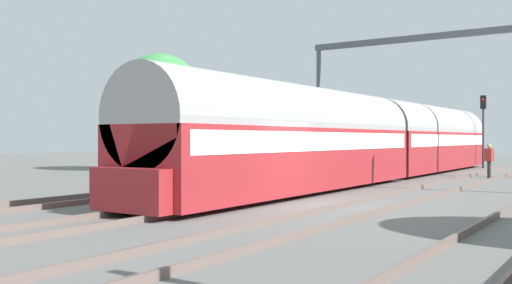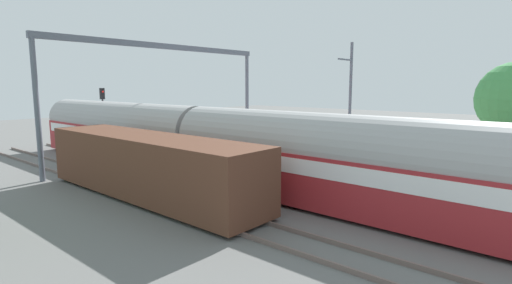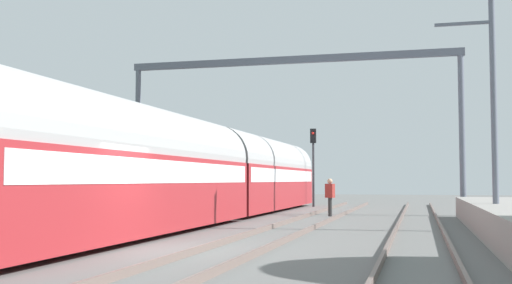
{
  "view_description": "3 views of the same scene",
  "coord_description": "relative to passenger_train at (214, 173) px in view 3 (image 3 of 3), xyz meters",
  "views": [
    {
      "loc": [
        8.36,
        -15.4,
        1.99
      ],
      "look_at": [
        -2.07,
        0.34,
        1.87
      ],
      "focal_mm": 40.27,
      "sensor_mm": 36.0,
      "label": 1
    },
    {
      "loc": [
        -16.32,
        -5.42,
        5.13
      ],
      "look_at": [
        0.91,
        9.44,
        1.82
      ],
      "focal_mm": 27.62,
      "sensor_mm": 36.0,
      "label": 2
    },
    {
      "loc": [
        6.23,
        -14.07,
        1.65
      ],
      "look_at": [
        -1.03,
        14.09,
        3.41
      ],
      "focal_mm": 44.34,
      "sensor_mm": 36.0,
      "label": 3
    }
  ],
  "objects": [
    {
      "name": "person_crossing",
      "position": [
        4.33,
        3.83,
        -0.94
      ],
      "size": [
        0.46,
        0.38,
        1.73
      ],
      "rotation": [
        0.0,
        0.0,
        2.72
      ],
      "color": "#2C2C2C",
      "rests_on": "ground"
    },
    {
      "name": "catenary_gantry",
      "position": [
        2.07,
        5.65,
        3.95
      ],
      "size": [
        16.82,
        0.28,
        7.86
      ],
      "color": "slate",
      "rests_on": "ground"
    },
    {
      "name": "ground",
      "position": [
        2.07,
        -11.08,
        -1.97
      ],
      "size": [
        120.0,
        120.0,
        0.0
      ],
      "primitive_type": "plane",
      "color": "slate"
    },
    {
      "name": "passenger_train",
      "position": [
        0.0,
        0.0,
        0.0
      ],
      "size": [
        2.93,
        32.85,
        3.82
      ],
      "color": "maroon",
      "rests_on": "ground"
    },
    {
      "name": "freight_car",
      "position": [
        -4.14,
        -1.31,
        -0.5
      ],
      "size": [
        2.8,
        13.0,
        2.7
      ],
      "color": "#563323",
      "rests_on": "ground"
    },
    {
      "name": "track_west",
      "position": [
        -0.0,
        -11.08,
        -1.89
      ],
      "size": [
        1.52,
        60.0,
        0.16
      ],
      "color": "#6C5B54",
      "rests_on": "ground"
    },
    {
      "name": "catenary_pole_east_mid",
      "position": [
        10.63,
        -3.6,
        2.18
      ],
      "size": [
        1.9,
        0.2,
        8.0
      ],
      "color": "slate",
      "rests_on": "ground"
    },
    {
      "name": "railway_signal_far",
      "position": [
        1.92,
        13.94,
        1.17
      ],
      "size": [
        0.36,
        0.3,
        4.88
      ],
      "color": "#2D2D33",
      "rests_on": "ground"
    },
    {
      "name": "track_east",
      "position": [
        4.14,
        -11.08,
        -1.89
      ],
      "size": [
        1.52,
        60.0,
        0.16
      ],
      "color": "#6C5B54",
      "rests_on": "ground"
    },
    {
      "name": "track_far_east",
      "position": [
        8.28,
        -11.08,
        -1.89
      ],
      "size": [
        1.52,
        60.0,
        0.16
      ],
      "color": "#6C5B54",
      "rests_on": "ground"
    }
  ]
}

